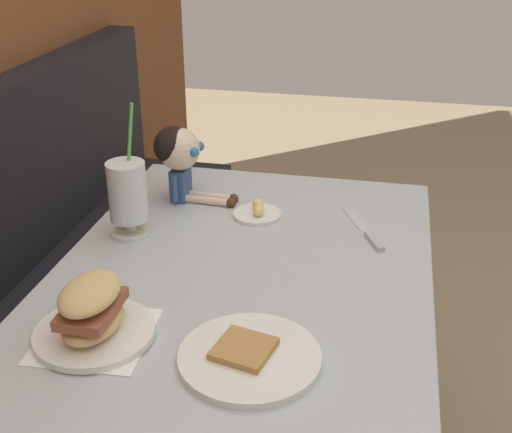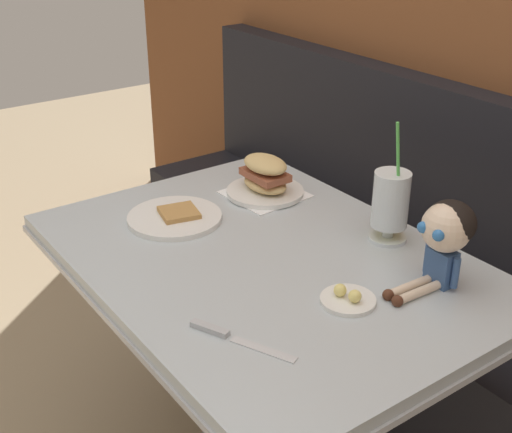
% 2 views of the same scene
% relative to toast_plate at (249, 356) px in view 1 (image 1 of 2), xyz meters
% --- Properties ---
extents(booth_bench, '(2.60, 0.48, 1.00)m').
position_rel_toast_plate_xyz_m(booth_bench, '(0.29, 0.71, -0.42)').
color(booth_bench, black).
rests_on(booth_bench, ground).
extents(diner_table, '(1.11, 0.81, 0.74)m').
position_rel_toast_plate_xyz_m(diner_table, '(0.29, 0.08, -0.21)').
color(diner_table, '#B2BCC1').
rests_on(diner_table, ground).
extents(toast_plate, '(0.25, 0.25, 0.03)m').
position_rel_toast_plate_xyz_m(toast_plate, '(0.00, 0.00, 0.00)').
color(toast_plate, white).
rests_on(toast_plate, diner_table).
extents(milkshake_glass, '(0.10, 0.10, 0.32)m').
position_rel_toast_plate_xyz_m(milkshake_glass, '(0.40, 0.38, 0.09)').
color(milkshake_glass, silver).
rests_on(milkshake_glass, diner_table).
extents(sandwich_plate, '(0.22, 0.22, 0.12)m').
position_rel_toast_plate_xyz_m(sandwich_plate, '(0.01, 0.29, 0.04)').
color(sandwich_plate, white).
rests_on(sandwich_plate, diner_table).
extents(butter_saucer, '(0.12, 0.12, 0.04)m').
position_rel_toast_plate_xyz_m(butter_saucer, '(0.56, 0.10, 0.00)').
color(butter_saucer, white).
rests_on(butter_saucer, diner_table).
extents(butter_knife, '(0.22, 0.11, 0.01)m').
position_rel_toast_plate_xyz_m(butter_knife, '(0.51, -0.18, -0.00)').
color(butter_knife, silver).
rests_on(butter_knife, diner_table).
extents(seated_doll, '(0.12, 0.22, 0.20)m').
position_rel_toast_plate_xyz_m(seated_doll, '(0.62, 0.32, 0.12)').
color(seated_doll, '#385689').
rests_on(seated_doll, diner_table).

